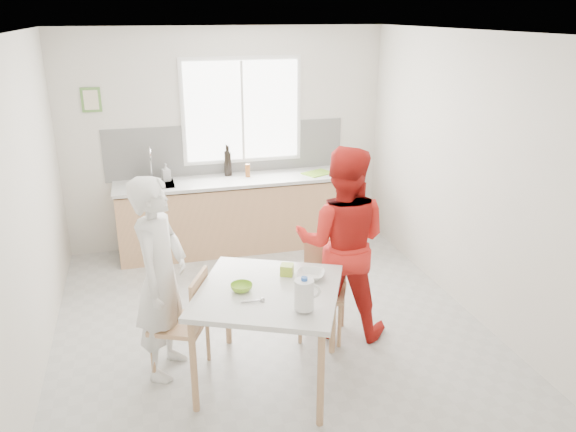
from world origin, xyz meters
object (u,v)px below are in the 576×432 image
dining_table (268,299)px  milk_jug (305,294)px  wine_bottle_a (227,163)px  wine_bottle_b (229,164)px  person_red (342,243)px  bowl_green (242,287)px  person_white (161,278)px  chair_far (323,284)px  chair_left (187,319)px  bowl_white (311,275)px

dining_table → milk_jug: (0.18, -0.39, 0.22)m
wine_bottle_a → wine_bottle_b: 0.03m
wine_bottle_a → milk_jug: bearing=-89.8°
person_red → wine_bottle_b: (-0.63, 2.36, 0.18)m
bowl_green → wine_bottle_a: wine_bottle_a is taller
person_white → bowl_green: size_ratio=9.87×
chair_far → wine_bottle_a: size_ratio=2.81×
person_red → milk_jug: bearing=81.0°
chair_far → chair_left: bearing=-141.6°
dining_table → wine_bottle_b: size_ratio=4.75×
person_white → milk_jug: 1.24m
person_white → person_red: (1.62, 0.21, 0.04)m
person_white → wine_bottle_b: (0.99, 2.57, 0.22)m
chair_far → person_white: size_ratio=0.53×
dining_table → milk_jug: 0.48m
wine_bottle_a → wine_bottle_b: size_ratio=1.07×
dining_table → wine_bottle_b: (0.19, 2.94, 0.33)m
dining_table → chair_far: bearing=42.1°
chair_left → chair_far: bearing=128.4°
dining_table → bowl_green: (-0.20, 0.04, 0.11)m
chair_far → person_red: size_ratio=0.50×
person_white → wine_bottle_b: size_ratio=5.67×
bowl_white → wine_bottle_a: wine_bottle_a is taller
milk_jug → wine_bottle_a: size_ratio=0.78×
person_white → wine_bottle_a: person_white is taller
person_white → wine_bottle_b: 2.76m
person_white → bowl_green: person_white is taller
milk_jug → wine_bottle_a: 3.32m
wine_bottle_b → bowl_white: bearing=-86.2°
bowl_green → milk_jug: size_ratio=0.69×
dining_table → chair_left: chair_left is taller
bowl_green → wine_bottle_a: bearing=82.7°
chair_left → bowl_green: 0.60m
bowl_white → wine_bottle_a: size_ratio=0.71×
person_red → bowl_white: (-0.44, -0.47, -0.04)m
chair_far → bowl_white: size_ratio=3.98×
person_white → person_red: 1.63m
chair_left → person_white: 0.41m
chair_left → bowl_white: bearing=104.3°
chair_left → wine_bottle_a: (0.79, 2.64, 0.59)m
milk_jug → wine_bottle_a: (-0.01, 3.32, 0.12)m
chair_far → wine_bottle_a: bearing=126.7°
milk_jug → wine_bottle_b: wine_bottle_b is taller
chair_far → bowl_white: 0.67m
dining_table → chair_left: (-0.62, 0.29, -0.25)m
person_red → wine_bottle_a: 2.45m
chair_left → chair_far: chair_far is taller
chair_left → bowl_white: size_ratio=3.97×
wine_bottle_a → person_white: bearing=-110.6°
chair_left → bowl_white: 1.08m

